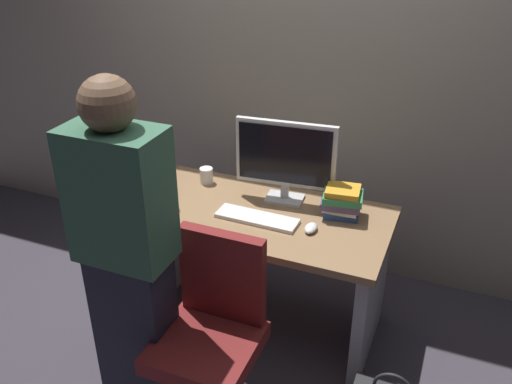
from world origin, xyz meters
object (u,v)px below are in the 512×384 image
object	(u,v)px
person_at_desk	(127,258)
mouse	(311,228)
desk	(259,249)
cup_by_monitor	(206,176)
office_chair	(212,344)
monitor	(286,157)
keyboard	(257,218)
cup_near_keyboard	(169,200)
book_stack	(342,202)

from	to	relation	value
person_at_desk	mouse	size ratio (longest dim) A/B	16.39
desk	cup_by_monitor	size ratio (longest dim) A/B	14.87
office_chair	mouse	bearing A→B (deg)	67.38
office_chair	monitor	bearing A→B (deg)	88.09
office_chair	cup_by_monitor	size ratio (longest dim) A/B	10.22
mouse	desk	bearing A→B (deg)	167.31
person_at_desk	cup_by_monitor	bearing A→B (deg)	96.32
keyboard	desk	bearing A→B (deg)	102.29
person_at_desk	monitor	world-z (taller)	person_at_desk
office_chair	keyboard	world-z (taller)	office_chair
monitor	keyboard	xyz separation A→B (m)	(-0.06, -0.25, -0.25)
cup_by_monitor	desk	bearing A→B (deg)	-26.51
mouse	cup_near_keyboard	distance (m)	0.77
keyboard	cup_near_keyboard	xyz separation A→B (m)	(-0.48, -0.06, 0.04)
person_at_desk	cup_by_monitor	xyz separation A→B (m)	(-0.11, 0.95, -0.07)
monitor	office_chair	bearing A→B (deg)	-91.91
cup_near_keyboard	keyboard	bearing A→B (deg)	7.55
person_at_desk	monitor	xyz separation A→B (m)	(0.38, 0.92, 0.15)
monitor	book_stack	bearing A→B (deg)	-8.76
cup_near_keyboard	book_stack	size ratio (longest dim) A/B	0.46
monitor	cup_near_keyboard	xyz separation A→B (m)	(-0.54, -0.31, -0.20)
office_chair	mouse	xyz separation A→B (m)	(0.26, 0.62, 0.32)
office_chair	cup_near_keyboard	world-z (taller)	office_chair
cup_by_monitor	monitor	bearing A→B (deg)	-2.98
monitor	book_stack	world-z (taller)	monitor
book_stack	cup_near_keyboard	bearing A→B (deg)	-163.03
person_at_desk	mouse	distance (m)	0.91
cup_near_keyboard	desk	bearing A→B (deg)	16.08
person_at_desk	keyboard	bearing A→B (deg)	64.24
cup_near_keyboard	cup_by_monitor	world-z (taller)	cup_near_keyboard
desk	mouse	xyz separation A→B (m)	(0.30, -0.07, 0.25)
desk	cup_near_keyboard	distance (m)	0.56
cup_by_monitor	book_stack	bearing A→B (deg)	-5.32
desk	book_stack	xyz separation A→B (m)	(0.40, 0.13, 0.31)
person_at_desk	cup_near_keyboard	world-z (taller)	person_at_desk
office_chair	person_at_desk	size ratio (longest dim) A/B	0.57
monitor	cup_by_monitor	bearing A→B (deg)	177.02
keyboard	book_stack	bearing A→B (deg)	28.43
cup_near_keyboard	book_stack	xyz separation A→B (m)	(0.86, 0.26, 0.03)
desk	mouse	distance (m)	0.40
office_chair	book_stack	world-z (taller)	office_chair
mouse	cup_near_keyboard	world-z (taller)	cup_near_keyboard
desk	office_chair	xyz separation A→B (m)	(0.04, -0.68, -0.07)
mouse	book_stack	bearing A→B (deg)	62.96
monitor	cup_near_keyboard	size ratio (longest dim) A/B	5.21
office_chair	book_stack	distance (m)	0.97
person_at_desk	book_stack	bearing A→B (deg)	50.72
office_chair	person_at_desk	bearing A→B (deg)	-170.99
office_chair	desk	bearing A→B (deg)	93.74
monitor	keyboard	world-z (taller)	monitor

